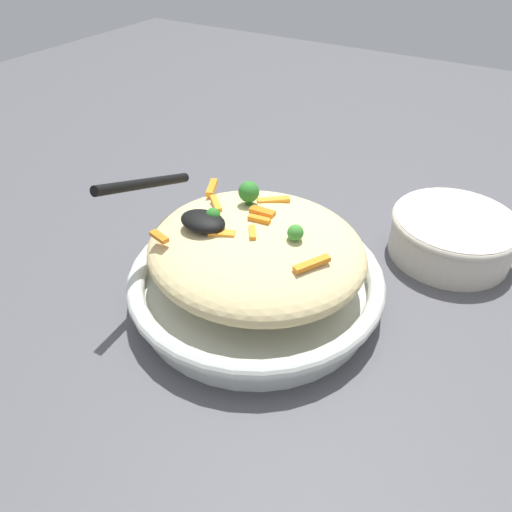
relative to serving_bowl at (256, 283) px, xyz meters
name	(u,v)px	position (x,y,z in m)	size (l,w,h in m)	color
ground_plane	(256,298)	(0.00, 0.00, -0.03)	(2.40, 2.40, 0.00)	#4C4C51
serving_bowl	(256,283)	(0.00, 0.00, 0.00)	(0.32, 0.32, 0.05)	silver
pasta_mound	(256,250)	(0.00, 0.00, 0.05)	(0.27, 0.25, 0.07)	#DBC689
carrot_piece_0	(262,221)	(0.00, 0.01, 0.09)	(0.03, 0.01, 0.01)	orange
carrot_piece_1	(253,193)	(-0.05, 0.07, 0.08)	(0.03, 0.01, 0.01)	orange
carrot_piece_2	(312,264)	(0.08, -0.03, 0.08)	(0.04, 0.01, 0.01)	orange
carrot_piece_3	(159,237)	(-0.08, -0.07, 0.08)	(0.03, 0.01, 0.01)	orange
carrot_piece_4	(273,201)	(-0.01, 0.06, 0.08)	(0.04, 0.01, 0.01)	orange
carrot_piece_5	(216,204)	(-0.07, 0.01, 0.09)	(0.03, 0.01, 0.01)	orange
carrot_piece_6	(262,212)	(-0.01, 0.02, 0.09)	(0.03, 0.01, 0.01)	orange
carrot_piece_7	(252,233)	(0.01, -0.02, 0.09)	(0.02, 0.01, 0.01)	orange
carrot_piece_8	(212,188)	(-0.10, 0.05, 0.08)	(0.04, 0.01, 0.01)	orange
carrot_piece_9	(222,234)	(-0.02, -0.03, 0.09)	(0.03, 0.01, 0.01)	orange
broccoli_floret_0	(296,232)	(0.05, 0.00, 0.10)	(0.02, 0.02, 0.02)	#377928
broccoli_floret_1	(249,192)	(-0.03, 0.04, 0.10)	(0.03, 0.03, 0.03)	#296820
broccoli_floret_2	(213,215)	(-0.04, -0.02, 0.10)	(0.02, 0.02, 0.02)	#296820
serving_spoon	(181,207)	(-0.08, -0.03, 0.10)	(0.12, 0.16, 0.07)	black
companion_bowl	(452,234)	(0.19, 0.23, 0.01)	(0.17, 0.17, 0.06)	beige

